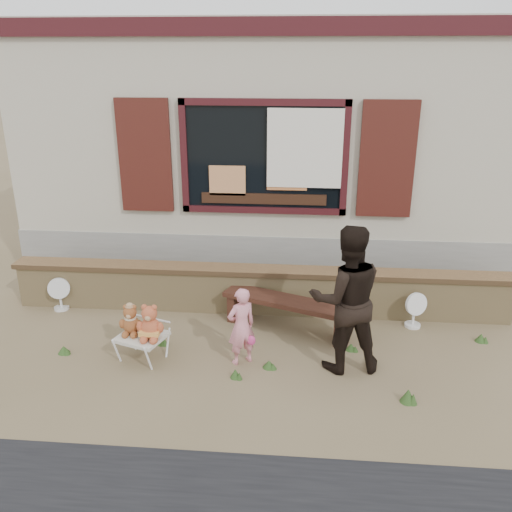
# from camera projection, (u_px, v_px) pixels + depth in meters

# --- Properties ---
(ground) EXTENTS (80.00, 80.00, 0.00)m
(ground) POSITION_uv_depth(u_px,v_px,m) (252.00, 345.00, 6.93)
(ground) COLOR brown
(ground) RESTS_ON ground
(shopfront) EXTENTS (8.04, 5.13, 4.00)m
(shopfront) POSITION_uv_depth(u_px,v_px,m) (273.00, 136.00, 10.41)
(shopfront) COLOR #A59C85
(shopfront) RESTS_ON ground
(brick_wall) EXTENTS (7.10, 0.36, 0.67)m
(brick_wall) POSITION_uv_depth(u_px,v_px,m) (258.00, 289.00, 7.75)
(brick_wall) COLOR tan
(brick_wall) RESTS_ON ground
(bench) EXTENTS (1.77, 0.99, 0.45)m
(bench) POSITION_uv_depth(u_px,v_px,m) (287.00, 308.00, 7.22)
(bench) COLOR #321911
(bench) RESTS_ON ground
(folding_chair) EXTENTS (0.66, 0.62, 0.33)m
(folding_chair) POSITION_uv_depth(u_px,v_px,m) (142.00, 338.00, 6.53)
(folding_chair) COLOR beige
(folding_chair) RESTS_ON ground
(teddy_bear_left) EXTENTS (0.35, 0.32, 0.39)m
(teddy_bear_left) POSITION_uv_depth(u_px,v_px,m) (131.00, 319.00, 6.50)
(teddy_bear_left) COLOR brown
(teddy_bear_left) RESTS_ON folding_chair
(teddy_bear_right) EXTENTS (0.40, 0.37, 0.45)m
(teddy_bear_right) POSITION_uv_depth(u_px,v_px,m) (150.00, 321.00, 6.38)
(teddy_bear_right) COLOR #9C482B
(teddy_bear_right) RESTS_ON folding_chair
(child) EXTENTS (0.43, 0.39, 0.98)m
(child) POSITION_uv_depth(u_px,v_px,m) (241.00, 326.00, 6.39)
(child) COLOR pink
(child) RESTS_ON ground
(adult) EXTENTS (0.96, 0.80, 1.77)m
(adult) POSITION_uv_depth(u_px,v_px,m) (346.00, 299.00, 6.17)
(adult) COLOR black
(adult) RESTS_ON ground
(fan_left) EXTENTS (0.32, 0.21, 0.50)m
(fan_left) POSITION_uv_depth(u_px,v_px,m) (60.00, 293.00, 7.82)
(fan_left) COLOR silver
(fan_left) RESTS_ON ground
(fan_right) EXTENTS (0.33, 0.22, 0.51)m
(fan_right) POSITION_uv_depth(u_px,v_px,m) (414.00, 310.00, 7.33)
(fan_right) COLOR white
(fan_right) RESTS_ON ground
(grass_tufts) EXTENTS (5.42, 1.56, 0.16)m
(grass_tufts) POSITION_uv_depth(u_px,v_px,m) (269.00, 357.00, 6.56)
(grass_tufts) COLOR #2D4B1E
(grass_tufts) RESTS_ON ground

